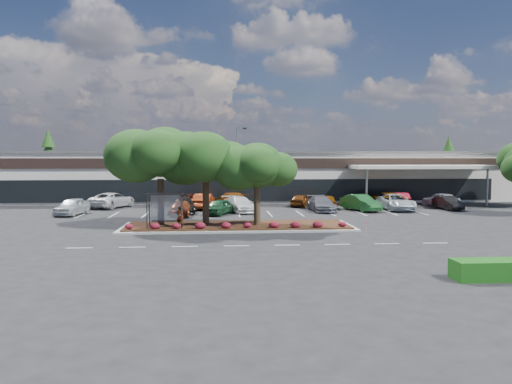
{
  "coord_description": "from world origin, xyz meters",
  "views": [
    {
      "loc": [
        -3.58,
        -34.77,
        5.52
      ],
      "look_at": [
        -0.34,
        6.85,
        2.6
      ],
      "focal_mm": 35.0,
      "sensor_mm": 36.0,
      "label": 1
    }
  ],
  "objects": [
    {
      "name": "light_pole",
      "position": [
        -1.13,
        25.01,
        4.04
      ],
      "size": [
        1.41,
        0.78,
        9.17
      ],
      "rotation": [
        0.0,
        0.0,
        0.34
      ],
      "color": "#9F9F9A",
      "rests_on": "ground"
    },
    {
      "name": "car_13",
      "position": [
        5.75,
        20.26,
        0.71
      ],
      "size": [
        3.22,
        4.47,
        1.41
      ],
      "primitive_type": "imported",
      "rotation": [
        0.0,
        0.0,
        2.72
      ],
      "color": "brown",
      "rests_on": "ground"
    },
    {
      "name": "conifer_north_west",
      "position": [
        -30.0,
        46.0,
        5.0
      ],
      "size": [
        4.4,
        4.4,
        10.0
      ],
      "primitive_type": "cone",
      "color": "#113913",
      "rests_on": "ground"
    },
    {
      "name": "lane_markings",
      "position": [
        -0.14,
        10.42,
        0.01
      ],
      "size": [
        33.12,
        20.06,
        0.01
      ],
      "color": "silver",
      "rests_on": "ground"
    },
    {
      "name": "car_17",
      "position": [
        21.32,
        18.93,
        0.8
      ],
      "size": [
        3.18,
        5.03,
        1.59
      ],
      "primitive_type": "imported",
      "rotation": [
        0.0,
        0.0,
        3.44
      ],
      "color": "#B3B5C1",
      "rests_on": "ground"
    },
    {
      "name": "car_15",
      "position": [
        15.49,
        19.65,
        0.8
      ],
      "size": [
        2.74,
        5.78,
        1.6
      ],
      "primitive_type": "imported",
      "rotation": [
        0.0,
        0.0,
        3.16
      ],
      "color": "#7A4303",
      "rests_on": "ground"
    },
    {
      "name": "survey_stake",
      "position": [
        6.78,
        -1.0,
        0.67
      ],
      "size": [
        0.07,
        0.14,
        1.05
      ],
      "color": "#97784F",
      "rests_on": "ground"
    },
    {
      "name": "car_0",
      "position": [
        -17.44,
        13.8,
        0.82
      ],
      "size": [
        2.7,
        5.07,
        1.64
      ],
      "primitive_type": "imported",
      "rotation": [
        0.0,
        0.0,
        -0.16
      ],
      "color": "silver",
      "rests_on": "ground"
    },
    {
      "name": "person_waiting",
      "position": [
        -6.39,
        2.83,
        1.04
      ],
      "size": [
        0.65,
        0.51,
        1.56
      ],
      "primitive_type": "imported",
      "rotation": [
        0.0,
        0.0,
        2.87
      ],
      "color": "#594C47",
      "rests_on": "landscape_island"
    },
    {
      "name": "car_5",
      "position": [
        7.0,
        15.25,
        0.77
      ],
      "size": [
        2.31,
        5.36,
        1.54
      ],
      "primitive_type": "imported",
      "rotation": [
        0.0,
        0.0,
        0.03
      ],
      "color": "slate",
      "rests_on": "ground"
    },
    {
      "name": "island_tree_mid",
      "position": [
        -4.5,
        5.2,
        3.92
      ],
      "size": [
        6.6,
        6.6,
        7.32
      ],
      "primitive_type": null,
      "color": "#113913",
      "rests_on": "landscape_island"
    },
    {
      "name": "car_7",
      "position": [
        15.01,
        15.68,
        0.83
      ],
      "size": [
        2.82,
        6.01,
        1.66
      ],
      "primitive_type": "imported",
      "rotation": [
        0.0,
        0.0,
        -0.01
      ],
      "color": "silver",
      "rests_on": "ground"
    },
    {
      "name": "car_8",
      "position": [
        20.63,
        15.78,
        0.72
      ],
      "size": [
        1.71,
        4.4,
        1.43
      ],
      "primitive_type": "imported",
      "rotation": [
        0.0,
        0.0,
        0.05
      ],
      "color": "black",
      "rests_on": "ground"
    },
    {
      "name": "car_9",
      "position": [
        -15.06,
        20.55,
        0.83
      ],
      "size": [
        4.77,
        6.59,
        1.67
      ],
      "primitive_type": "imported",
      "rotation": [
        0.0,
        0.0,
        2.77
      ],
      "color": "silver",
      "rests_on": "ground"
    },
    {
      "name": "ground",
      "position": [
        0.0,
        0.0,
        0.0
      ],
      "size": [
        160.0,
        160.0,
        0.0
      ],
      "primitive_type": "plane",
      "color": "black",
      "rests_on": "ground"
    },
    {
      "name": "landscape_island",
      "position": [
        -2.0,
        4.0,
        0.12
      ],
      "size": [
        18.0,
        6.0,
        0.26
      ],
      "color": "#9F9F9A",
      "rests_on": "ground"
    },
    {
      "name": "car_2",
      "position": [
        -6.92,
        14.82,
        0.77
      ],
      "size": [
        2.63,
        5.46,
        1.53
      ],
      "primitive_type": "imported",
      "rotation": [
        0.0,
        0.0,
        0.09
      ],
      "color": "black",
      "rests_on": "ground"
    },
    {
      "name": "car_10",
      "position": [
        -5.03,
        18.32,
        0.83
      ],
      "size": [
        2.39,
        5.24,
        1.67
      ],
      "primitive_type": "imported",
      "rotation": [
        0.0,
        0.0,
        3.01
      ],
      "color": "#9D3517",
      "rests_on": "ground"
    },
    {
      "name": "car_3",
      "position": [
        -3.46,
        13.05,
        0.75
      ],
      "size": [
        3.37,
        4.74,
        1.5
      ],
      "primitive_type": "imported",
      "rotation": [
        0.0,
        0.0,
        -0.41
      ],
      "color": "#1D4C2A",
      "rests_on": "ground"
    },
    {
      "name": "car_11",
      "position": [
        -6.5,
        21.99,
        0.67
      ],
      "size": [
        2.72,
        5.02,
        1.34
      ],
      "primitive_type": "imported",
      "rotation": [
        0.0,
        0.0,
        3.25
      ],
      "color": "maroon",
      "rests_on": "ground"
    },
    {
      "name": "shrub_row",
      "position": [
        -2.0,
        1.9,
        0.51
      ],
      "size": [
        17.0,
        0.8,
        0.5
      ],
      "primitive_type": null,
      "color": "maroon",
      "rests_on": "landscape_island"
    },
    {
      "name": "car_4",
      "position": [
        -1.35,
        15.03,
        0.78
      ],
      "size": [
        3.9,
        5.77,
        1.55
      ],
      "primitive_type": "imported",
      "rotation": [
        0.0,
        0.0,
        0.36
      ],
      "color": "silver",
      "rests_on": "ground"
    },
    {
      "name": "conifer_north_east",
      "position": [
        34.0,
        44.0,
        4.5
      ],
      "size": [
        3.96,
        3.96,
        9.0
      ],
      "primitive_type": "cone",
      "color": "#113913",
      "rests_on": "ground"
    },
    {
      "name": "car_14",
      "position": [
        8.21,
        17.9,
        0.75
      ],
      "size": [
        2.34,
        4.62,
        1.51
      ],
      "primitive_type": "imported",
      "rotation": [
        0.0,
        0.0,
        3.01
      ],
      "color": "#804005",
      "rests_on": "ground"
    },
    {
      "name": "car_6",
      "position": [
        11.13,
        15.34,
        0.84
      ],
      "size": [
        3.41,
        5.39,
        1.68
      ],
      "primitive_type": "imported",
      "rotation": [
        0.0,
        0.0,
        0.35
      ],
      "color": "#1C5423",
      "rests_on": "ground"
    },
    {
      "name": "island_tree_west",
      "position": [
        -8.0,
        4.5,
        4.21
      ],
      "size": [
        7.2,
        7.2,
        7.89
      ],
      "primitive_type": null,
      "color": "#113913",
      "rests_on": "landscape_island"
    },
    {
      "name": "bus_shelter",
      "position": [
        -7.5,
        2.95,
        2.31
      ],
      "size": [
        2.75,
        1.55,
        2.59
      ],
      "color": "black",
      "rests_on": "landscape_island"
    },
    {
      "name": "car_12",
      "position": [
        -2.06,
        20.02,
        0.84
      ],
      "size": [
        4.08,
        6.22,
        1.68
      ],
      "primitive_type": "imported",
      "rotation": [
        0.0,
        0.0,
        3.47
      ],
      "color": "#7F3E08",
      "rests_on": "ground"
    },
    {
      "name": "car_1",
      "position": [
        -7.02,
        12.46,
        0.68
      ],
      "size": [
        2.07,
        4.72,
        1.35
      ],
      "primitive_type": "imported",
      "rotation": [
        0.0,
        0.0,
        -0.04
      ],
      "color": "maroon",
      "rests_on": "ground"
    },
    {
      "name": "island_tree_east",
      "position": [
        -0.5,
        3.7,
        3.51
      ],
      "size": [
        5.8,
        5.8,
        6.5
      ],
      "primitive_type": null,
      "color": "#113913",
      "rests_on": "landscape_island"
    },
    {
      "name": "retail_store",
      "position": [
        0.06,
        33.91,
        3.15
      ],
      "size": [
        80.4,
        25.2,
        6.25
      ],
      "color": "silver",
      "rests_on": "ground"
    },
    {
      "name": "car_16",
      "position": [
        17.1,
        20.34,
        0.77
      ],
      "size": [
        2.3,
        4.84,
        1.53
      ],
      "primitive_type": "imported",
      "rotation": [
        0.0,
        0.0,
        2.99
      ],
      "color": "maroon",
      "rests_on": "ground"
    }
  ]
}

